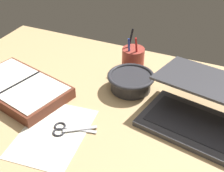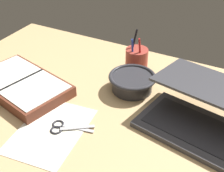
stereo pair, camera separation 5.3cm
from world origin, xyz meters
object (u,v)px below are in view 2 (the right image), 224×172
(bowl, at_px, (132,82))
(pen_cup, at_px, (137,58))
(planner, at_px, (22,85))
(scissors, at_px, (63,127))
(laptop, at_px, (202,115))

(bowl, xyz_separation_m, pen_cup, (-0.05, 0.15, 0.01))
(pen_cup, xyz_separation_m, planner, (-0.31, -0.35, -0.02))
(scissors, bearing_deg, bowl, 47.40)
(planner, bearing_deg, laptop, 23.28)
(laptop, bearing_deg, planner, -159.94)
(bowl, bearing_deg, planner, -152.06)
(laptop, relative_size, bowl, 2.28)
(laptop, bearing_deg, pen_cup, 154.66)
(bowl, relative_size, pen_cup, 1.11)
(bowl, height_order, planner, bowl)
(bowl, xyz_separation_m, planner, (-0.36, -0.19, -0.01))
(planner, relative_size, scissors, 2.86)
(laptop, distance_m, scissors, 0.44)
(laptop, xyz_separation_m, pen_cup, (-0.33, 0.24, -0.01))
(bowl, bearing_deg, scissors, -109.73)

